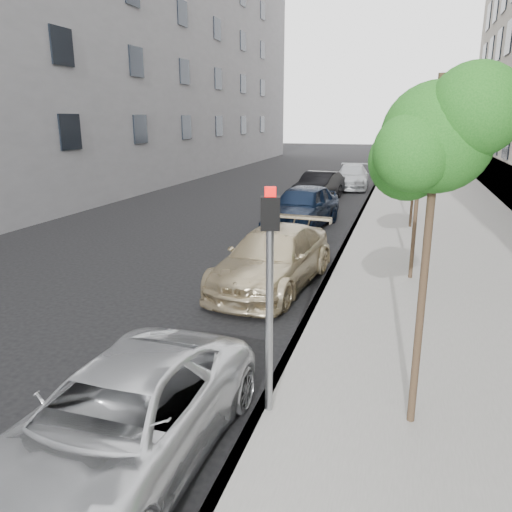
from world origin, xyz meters
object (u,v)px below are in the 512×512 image
at_px(suv, 273,258).
at_px(sedan_blue, 302,207).
at_px(tree_near, 439,138).
at_px(tree_mid, 423,136).
at_px(sedan_rear, 352,177).
at_px(minivan, 120,423).
at_px(tree_far, 421,110).
at_px(signal_pole, 270,277).
at_px(sedan_black, 319,186).

relative_size(suv, sedan_blue, 1.02).
bearing_deg(suv, tree_near, -51.30).
height_order(tree_mid, sedan_rear, tree_mid).
bearing_deg(sedan_rear, minivan, -92.29).
bearing_deg(tree_far, signal_pole, -98.25).
distance_m(sedan_blue, sedan_rear, 11.87).
distance_m(suv, sedan_rear, 18.85).
height_order(tree_mid, sedan_black, tree_mid).
relative_size(tree_far, signal_pole, 1.62).
xyz_separation_m(minivan, sedan_black, (-1.19, 20.76, 0.10)).
relative_size(tree_mid, suv, 0.88).
bearing_deg(sedan_rear, tree_mid, -81.54).
xyz_separation_m(sedan_blue, sedan_black, (-0.51, 6.68, -0.10)).
xyz_separation_m(tree_far, signal_pole, (-1.93, -13.29, -2.28)).
height_order(tree_far, suv, tree_far).
relative_size(minivan, sedan_black, 1.03).
distance_m(tree_mid, sedan_black, 13.58).
xyz_separation_m(tree_near, sedan_blue, (-4.01, 12.29, -3.02)).
bearing_deg(minivan, sedan_rear, 91.63).
distance_m(signal_pole, minivan, 2.52).
bearing_deg(tree_mid, sedan_blue, 124.73).
distance_m(minivan, suv, 7.09).
bearing_deg(tree_mid, suv, -159.99).
bearing_deg(signal_pole, suv, 87.38).
height_order(tree_mid, signal_pole, tree_mid).
bearing_deg(sedan_rear, tree_near, -84.44).
relative_size(minivan, sedan_blue, 0.94).
distance_m(sedan_blue, sedan_black, 6.70).
relative_size(tree_near, signal_pole, 1.46).
xyz_separation_m(tree_near, minivan, (-3.33, -1.80, -3.22)).
bearing_deg(minivan, tree_far, 78.80).
bearing_deg(suv, sedan_rear, 96.74).
relative_size(tree_far, suv, 1.02).
xyz_separation_m(tree_far, sedan_blue, (-4.01, -0.71, -3.54)).
bearing_deg(sedan_blue, minivan, -80.03).
bearing_deg(tree_mid, signal_pole, -105.84).
height_order(tree_far, signal_pole, tree_far).
distance_m(tree_far, signal_pole, 13.62).
distance_m(minivan, sedan_blue, 14.10).
distance_m(tree_far, suv, 9.16).
bearing_deg(sedan_rear, tree_far, -75.48).
height_order(tree_near, suv, tree_near).
bearing_deg(tree_near, signal_pole, -171.44).
relative_size(minivan, suv, 0.92).
bearing_deg(tree_near, tree_far, 90.00).
xyz_separation_m(tree_near, sedan_black, (-4.52, 18.97, -3.12)).
bearing_deg(minivan, tree_mid, 69.62).
bearing_deg(tree_far, minivan, -102.67).
bearing_deg(suv, signal_pole, -69.38).
bearing_deg(signal_pole, sedan_black, 80.96).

